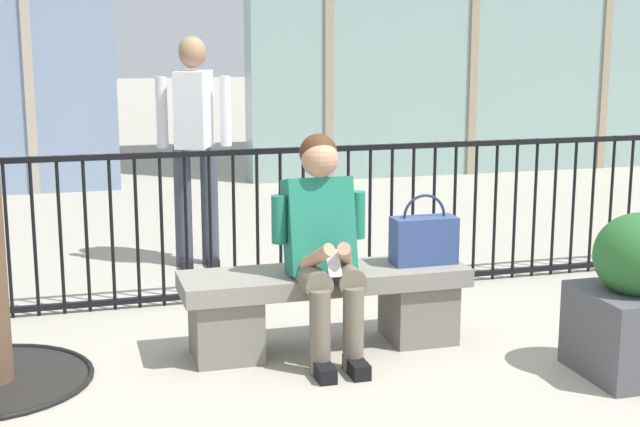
# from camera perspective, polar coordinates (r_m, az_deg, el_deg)

# --- Properties ---
(ground_plane) EXTENTS (60.00, 60.00, 0.00)m
(ground_plane) POSITION_cam_1_polar(r_m,az_deg,el_deg) (5.19, 0.31, -8.35)
(ground_plane) COLOR #A8A091
(stone_bench) EXTENTS (1.60, 0.44, 0.45)m
(stone_bench) POSITION_cam_1_polar(r_m,az_deg,el_deg) (5.11, 0.31, -5.49)
(stone_bench) COLOR gray
(stone_bench) RESTS_ON ground
(seated_person_with_phone) EXTENTS (0.52, 0.66, 1.21)m
(seated_person_with_phone) POSITION_cam_1_polar(r_m,az_deg,el_deg) (4.88, 0.21, -1.69)
(seated_person_with_phone) COLOR #6B6051
(seated_person_with_phone) RESTS_ON ground
(handbag_on_bench) EXTENTS (0.37, 0.16, 0.40)m
(handbag_on_bench) POSITION_cam_1_polar(r_m,az_deg,el_deg) (5.20, 6.49, -1.58)
(handbag_on_bench) COLOR #33477F
(handbag_on_bench) RESTS_ON stone_bench
(bystander_at_railing) EXTENTS (0.55, 0.43, 1.71)m
(bystander_at_railing) POSITION_cam_1_polar(r_m,az_deg,el_deg) (6.86, -7.84, 4.98)
(bystander_at_railing) COLOR #383D4C
(bystander_at_railing) RESTS_ON ground
(plaza_railing) EXTENTS (8.12, 0.04, 1.00)m
(plaza_railing) POSITION_cam_1_polar(r_m,az_deg,el_deg) (6.03, -2.48, -0.54)
(plaza_railing) COLOR black
(plaza_railing) RESTS_ON ground
(planter) EXTENTS (0.55, 0.55, 0.85)m
(planter) POSITION_cam_1_polar(r_m,az_deg,el_deg) (4.97, 19.16, -5.17)
(planter) COLOR #4C4C51
(planter) RESTS_ON ground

